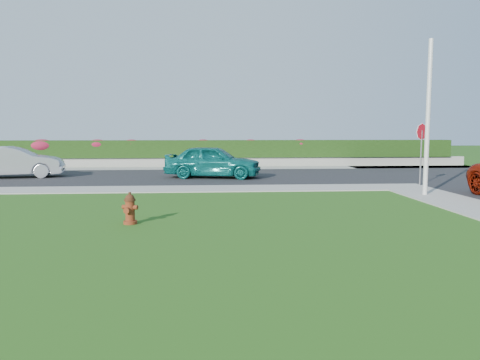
{
  "coord_description": "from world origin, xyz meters",
  "views": [
    {
      "loc": [
        -1.03,
        -9.5,
        2.34
      ],
      "look_at": [
        -0.07,
        3.93,
        0.9
      ],
      "focal_mm": 35.0,
      "sensor_mm": 36.0,
      "label": 1
    }
  ],
  "objects": [
    {
      "name": "sedan_silver",
      "position": [
        -10.38,
        13.92,
        0.79
      ],
      "size": [
        4.79,
        2.43,
        1.51
      ],
      "primitive_type": "imported",
      "rotation": [
        0.0,
        0.0,
        1.76
      ],
      "color": "#9C9EA4",
      "rests_on": "street_far"
    },
    {
      "name": "flower_clump_c",
      "position": [
        -5.75,
        20.5,
        1.48
      ],
      "size": [
        1.1,
        0.71,
        0.55
      ],
      "primitive_type": "ellipsoid",
      "color": "#A71C43",
      "rests_on": "hedge"
    },
    {
      "name": "flower_clump_d",
      "position": [
        -1.25,
        20.5,
        1.48
      ],
      "size": [
        1.09,
        0.7,
        0.54
      ],
      "primitive_type": "ellipsoid",
      "color": "#A71C43",
      "rests_on": "hedge"
    },
    {
      "name": "retaining_wall",
      "position": [
        -1.0,
        20.5,
        0.3
      ],
      "size": [
        34.0,
        0.4,
        0.6
      ],
      "primitive_type": "cube",
      "color": "gray",
      "rests_on": "ground"
    },
    {
      "name": "ground",
      "position": [
        0.0,
        0.0,
        0.0
      ],
      "size": [
        120.0,
        120.0,
        0.0
      ],
      "primitive_type": "plane",
      "color": "black",
      "rests_on": "ground"
    },
    {
      "name": "flower_clump_f",
      "position": [
        5.02,
        20.5,
        1.48
      ],
      "size": [
        1.12,
        0.72,
        0.56
      ],
      "primitive_type": "ellipsoid",
      "color": "#A71C43",
      "rests_on": "hedge"
    },
    {
      "name": "flower_clump_e",
      "position": [
        1.8,
        20.5,
        1.5
      ],
      "size": [
        1.01,
        0.65,
        0.51
      ],
      "primitive_type": "ellipsoid",
      "color": "#A71C43",
      "rests_on": "hedge"
    },
    {
      "name": "fire_hydrant",
      "position": [
        -2.95,
        2.19,
        0.38
      ],
      "size": [
        0.42,
        0.4,
        0.8
      ],
      "rotation": [
        0.0,
        0.0,
        -0.3
      ],
      "color": "#4B220B",
      "rests_on": "ground"
    },
    {
      "name": "hedge",
      "position": [
        -1.0,
        20.6,
        1.15
      ],
      "size": [
        32.0,
        0.9,
        1.1
      ],
      "primitive_type": "cube",
      "color": "black",
      "rests_on": "retaining_wall"
    },
    {
      "name": "curb_corner",
      "position": [
        7.0,
        9.0,
        0.02
      ],
      "size": [
        2.0,
        2.0,
        0.04
      ],
      "primitive_type": "cube",
      "color": "gray",
      "rests_on": "ground"
    },
    {
      "name": "utility_pole",
      "position": [
        6.77,
        6.59,
        2.75
      ],
      "size": [
        0.16,
        0.16,
        5.49
      ],
      "primitive_type": "cylinder",
      "color": "silver",
      "rests_on": "ground"
    },
    {
      "name": "sedan_teal",
      "position": [
        -0.72,
        13.17,
        0.83
      ],
      "size": [
        4.93,
        2.82,
        1.58
      ],
      "primitive_type": "imported",
      "rotation": [
        0.0,
        0.0,
        1.35
      ],
      "color": "#0D6360",
      "rests_on": "street_far"
    },
    {
      "name": "sidewalk_far",
      "position": [
        -6.0,
        9.0,
        0.02
      ],
      "size": [
        24.0,
        2.0,
        0.04
      ],
      "primitive_type": "cube",
      "color": "gray",
      "rests_on": "ground"
    },
    {
      "name": "flower_clump_a",
      "position": [
        -11.28,
        20.5,
        1.39
      ],
      "size": [
        1.55,
        1.0,
        0.78
      ],
      "primitive_type": "ellipsoid",
      "color": "#A71C43",
      "rests_on": "hedge"
    },
    {
      "name": "stop_sign",
      "position": [
        7.9,
        9.4,
        1.96
      ],
      "size": [
        0.64,
        0.36,
        2.63
      ],
      "rotation": [
        0.0,
        0.0,
        0.11
      ],
      "color": "slate",
      "rests_on": "ground"
    },
    {
      "name": "flower_clump_b",
      "position": [
        -7.87,
        20.5,
        1.45
      ],
      "size": [
        1.25,
        0.8,
        0.62
      ],
      "primitive_type": "ellipsoid",
      "color": "#A71C43",
      "rests_on": "hedge"
    },
    {
      "name": "sidewalk_beyond",
      "position": [
        -1.0,
        19.0,
        0.02
      ],
      "size": [
        34.0,
        2.0,
        0.04
      ],
      "primitive_type": "cube",
      "color": "gray",
      "rests_on": "ground"
    },
    {
      "name": "street_far",
      "position": [
        -5.0,
        14.0,
        0.02
      ],
      "size": [
        26.0,
        8.0,
        0.04
      ],
      "primitive_type": "cube",
      "color": "black",
      "rests_on": "ground"
    }
  ]
}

